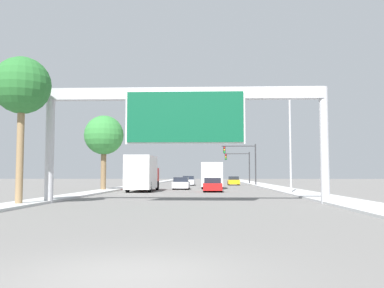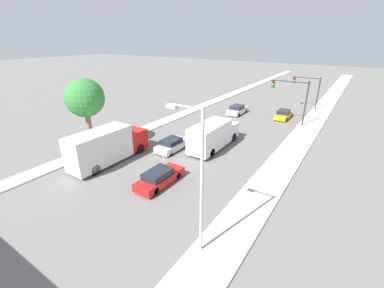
{
  "view_description": "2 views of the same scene",
  "coord_description": "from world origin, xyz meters",
  "px_view_note": "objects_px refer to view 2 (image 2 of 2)",
  "views": [
    {
      "loc": [
        1.41,
        -7.37,
        1.73
      ],
      "look_at": [
        0.0,
        28.07,
        4.23
      ],
      "focal_mm": 40.0,
      "sensor_mm": 36.0,
      "label": 1
    },
    {
      "loc": [
        14.55,
        20.7,
        11.74
      ],
      "look_at": [
        1.71,
        40.09,
        1.96
      ],
      "focal_mm": 24.0,
      "sensor_mm": 36.0,
      "label": 2
    }
  ],
  "objects_px": {
    "car_near_right": "(159,177)",
    "truck_box_secondary": "(213,135)",
    "truck_box_primary": "(107,146)",
    "car_far_center": "(284,114)",
    "car_far_right": "(172,145)",
    "traffic_light_near_intersection": "(294,94)",
    "car_mid_right": "(237,110)",
    "traffic_light_mid_block": "(309,87)",
    "palm_tree_background": "(85,98)",
    "street_lamp_right": "(198,174)"
  },
  "relations": [
    {
      "from": "car_far_center",
      "to": "traffic_light_mid_block",
      "type": "relative_size",
      "value": 0.78
    },
    {
      "from": "truck_box_primary",
      "to": "truck_box_secondary",
      "type": "distance_m",
      "value": 11.35
    },
    {
      "from": "truck_box_secondary",
      "to": "car_mid_right",
      "type": "bearing_deg",
      "value": 103.67
    },
    {
      "from": "car_mid_right",
      "to": "car_far_center",
      "type": "distance_m",
      "value": 7.17
    },
    {
      "from": "car_far_right",
      "to": "palm_tree_background",
      "type": "height_order",
      "value": "palm_tree_background"
    },
    {
      "from": "truck_box_secondary",
      "to": "traffic_light_mid_block",
      "type": "bearing_deg",
      "value": 77.55
    },
    {
      "from": "traffic_light_near_intersection",
      "to": "palm_tree_background",
      "type": "xyz_separation_m",
      "value": [
        -16.38,
        -21.31,
        1.42
      ]
    },
    {
      "from": "car_far_center",
      "to": "truck_box_secondary",
      "type": "bearing_deg",
      "value": -102.39
    },
    {
      "from": "car_near_right",
      "to": "truck_box_primary",
      "type": "distance_m",
      "value": 7.1
    },
    {
      "from": "car_near_right",
      "to": "truck_box_secondary",
      "type": "relative_size",
      "value": 0.59
    },
    {
      "from": "truck_box_primary",
      "to": "car_near_right",
      "type": "bearing_deg",
      "value": -3.23
    },
    {
      "from": "truck_box_secondary",
      "to": "street_lamp_right",
      "type": "xyz_separation_m",
      "value": [
        6.6,
        -13.73,
        3.54
      ]
    },
    {
      "from": "car_near_right",
      "to": "street_lamp_right",
      "type": "bearing_deg",
      "value": -33.67
    },
    {
      "from": "truck_box_primary",
      "to": "palm_tree_background",
      "type": "distance_m",
      "value": 5.99
    },
    {
      "from": "car_near_right",
      "to": "car_mid_right",
      "type": "relative_size",
      "value": 1.04
    },
    {
      "from": "car_near_right",
      "to": "street_lamp_right",
      "type": "height_order",
      "value": "street_lamp_right"
    },
    {
      "from": "car_far_right",
      "to": "traffic_light_near_intersection",
      "type": "height_order",
      "value": "traffic_light_near_intersection"
    },
    {
      "from": "palm_tree_background",
      "to": "street_lamp_right",
      "type": "bearing_deg",
      "value": -18.76
    },
    {
      "from": "car_far_right",
      "to": "traffic_light_near_intersection",
      "type": "bearing_deg",
      "value": 62.8
    },
    {
      "from": "traffic_light_mid_block",
      "to": "palm_tree_background",
      "type": "height_order",
      "value": "palm_tree_background"
    },
    {
      "from": "car_mid_right",
      "to": "car_near_right",
      "type": "bearing_deg",
      "value": -81.6
    },
    {
      "from": "car_near_right",
      "to": "palm_tree_background",
      "type": "height_order",
      "value": "palm_tree_background"
    },
    {
      "from": "car_near_right",
      "to": "traffic_light_mid_block",
      "type": "height_order",
      "value": "traffic_light_mid_block"
    },
    {
      "from": "car_near_right",
      "to": "car_far_right",
      "type": "xyz_separation_m",
      "value": [
        -3.5,
        6.31,
        -0.0
      ]
    },
    {
      "from": "car_far_right",
      "to": "truck_box_secondary",
      "type": "relative_size",
      "value": 0.53
    },
    {
      "from": "traffic_light_mid_block",
      "to": "palm_tree_background",
      "type": "xyz_separation_m",
      "value": [
        -16.53,
        -31.31,
        1.9
      ]
    },
    {
      "from": "car_mid_right",
      "to": "car_far_right",
      "type": "bearing_deg",
      "value": -90.0
    },
    {
      "from": "traffic_light_mid_block",
      "to": "car_far_right",
      "type": "bearing_deg",
      "value": -108.1
    },
    {
      "from": "street_lamp_right",
      "to": "car_far_right",
      "type": "bearing_deg",
      "value": 133.32
    },
    {
      "from": "car_far_right",
      "to": "palm_tree_background",
      "type": "bearing_deg",
      "value": -149.35
    },
    {
      "from": "traffic_light_mid_block",
      "to": "street_lamp_right",
      "type": "relative_size",
      "value": 0.64
    },
    {
      "from": "car_far_right",
      "to": "street_lamp_right",
      "type": "xyz_separation_m",
      "value": [
        10.1,
        -10.71,
        4.45
      ]
    },
    {
      "from": "car_far_right",
      "to": "traffic_light_near_intersection",
      "type": "xyz_separation_m",
      "value": [
        8.57,
        16.68,
        3.66
      ]
    },
    {
      "from": "car_far_right",
      "to": "car_near_right",
      "type": "bearing_deg",
      "value": -61.0
    },
    {
      "from": "car_far_center",
      "to": "traffic_light_near_intersection",
      "type": "xyz_separation_m",
      "value": [
        1.57,
        -2.27,
        3.67
      ]
    },
    {
      "from": "truck_box_primary",
      "to": "truck_box_secondary",
      "type": "height_order",
      "value": "truck_box_primary"
    },
    {
      "from": "car_mid_right",
      "to": "truck_box_primary",
      "type": "distance_m",
      "value": 23.61
    },
    {
      "from": "car_mid_right",
      "to": "car_far_center",
      "type": "bearing_deg",
      "value": 12.49
    },
    {
      "from": "car_near_right",
      "to": "car_far_right",
      "type": "bearing_deg",
      "value": 119.0
    },
    {
      "from": "truck_box_secondary",
      "to": "street_lamp_right",
      "type": "height_order",
      "value": "street_lamp_right"
    },
    {
      "from": "traffic_light_mid_block",
      "to": "palm_tree_background",
      "type": "distance_m",
      "value": 35.46
    },
    {
      "from": "car_mid_right",
      "to": "traffic_light_mid_block",
      "type": "xyz_separation_m",
      "value": [
        8.72,
        9.28,
        3.15
      ]
    },
    {
      "from": "palm_tree_background",
      "to": "truck_box_secondary",
      "type": "bearing_deg",
      "value": 34.05
    },
    {
      "from": "car_far_center",
      "to": "traffic_light_near_intersection",
      "type": "distance_m",
      "value": 4.59
    },
    {
      "from": "car_far_center",
      "to": "traffic_light_mid_block",
      "type": "xyz_separation_m",
      "value": [
        1.72,
        7.73,
        3.18
      ]
    },
    {
      "from": "traffic_light_near_intersection",
      "to": "car_far_center",
      "type": "bearing_deg",
      "value": 124.71
    },
    {
      "from": "truck_box_primary",
      "to": "traffic_light_mid_block",
      "type": "relative_size",
      "value": 1.54
    },
    {
      "from": "car_near_right",
      "to": "street_lamp_right",
      "type": "xyz_separation_m",
      "value": [
        6.6,
        -4.4,
        4.45
      ]
    },
    {
      "from": "truck_box_primary",
      "to": "car_far_center",
      "type": "bearing_deg",
      "value": 67.11
    },
    {
      "from": "car_mid_right",
      "to": "car_far_center",
      "type": "relative_size",
      "value": 1.05
    }
  ]
}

